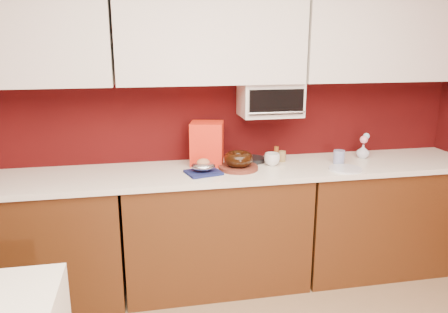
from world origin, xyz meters
TOP-DOWN VIEW (x-y plane):
  - wall_back at (0.00, 2.25)m, footprint 4.00×0.02m
  - base_cabinet_left at (-1.33, 1.94)m, footprint 1.31×0.58m
  - base_cabinet_center at (0.00, 1.94)m, footprint 1.31×0.58m
  - base_cabinet_right at (1.33, 1.94)m, footprint 1.31×0.58m
  - countertop at (0.00, 1.94)m, footprint 4.00×0.62m
  - upper_cabinet_left at (-1.33, 2.08)m, footprint 1.31×0.33m
  - upper_cabinet_center at (0.00, 2.08)m, footprint 1.31×0.33m
  - upper_cabinet_right at (1.33, 2.08)m, footprint 1.31×0.33m
  - toaster_oven at (0.45, 2.10)m, footprint 0.45×0.30m
  - toaster_oven_door at (0.45, 1.94)m, footprint 0.40×0.02m
  - toaster_oven_handle at (0.45, 1.93)m, footprint 0.42×0.02m
  - cake_base at (0.17, 1.91)m, footprint 0.30×0.30m
  - bundt_cake at (0.17, 1.91)m, footprint 0.27×0.27m
  - navy_towel at (-0.10, 1.85)m, footprint 0.27×0.24m
  - foil_ham_nest at (-0.10, 1.85)m, footprint 0.20×0.18m
  - roasted_ham at (-0.10, 1.85)m, footprint 0.10×0.09m
  - pandoro_box at (-0.03, 2.09)m, footprint 0.28×0.27m
  - dark_pan at (0.32, 2.09)m, footprint 0.21×0.21m
  - coffee_mug at (0.44, 1.97)m, footprint 0.14×0.14m
  - blue_jar at (0.95, 1.92)m, footprint 0.11×0.11m
  - flower_vase at (1.21, 2.04)m, footprint 0.09×0.09m
  - flower_pink at (1.21, 2.04)m, footprint 0.06×0.06m
  - flower_blue at (1.24, 2.06)m, footprint 0.05×0.05m
  - china_plate at (0.92, 1.75)m, footprint 0.27×0.27m
  - amber_bottle at (0.51, 2.11)m, footprint 0.05×0.05m
  - paper_cup at (0.54, 2.06)m, footprint 0.06×0.06m

SIDE VIEW (x-z plane):
  - base_cabinet_left at x=-1.33m, z-range 0.00..0.86m
  - base_cabinet_center at x=0.00m, z-range 0.00..0.86m
  - base_cabinet_right at x=1.33m, z-range 0.00..0.86m
  - countertop at x=0.00m, z-range 0.86..0.90m
  - china_plate at x=0.92m, z-range 0.90..0.91m
  - navy_towel at x=-0.10m, z-range 0.90..0.92m
  - cake_base at x=0.17m, z-range 0.90..0.93m
  - dark_pan at x=0.32m, z-range 0.90..0.93m
  - paper_cup at x=0.54m, z-range 0.90..0.98m
  - blue_jar at x=0.95m, z-range 0.90..1.00m
  - amber_bottle at x=0.51m, z-range 0.90..1.01m
  - foil_ham_nest at x=-0.10m, z-range 0.92..0.99m
  - coffee_mug at x=0.44m, z-range 0.90..1.01m
  - flower_vase at x=1.21m, z-range 0.90..1.02m
  - bundt_cake at x=0.17m, z-range 0.94..1.02m
  - roasted_ham at x=-0.10m, z-range 0.95..1.01m
  - flower_pink at x=1.21m, z-range 1.02..1.08m
  - pandoro_box at x=-0.03m, z-range 0.90..1.22m
  - flower_blue at x=1.24m, z-range 1.05..1.09m
  - wall_back at x=0.00m, z-range 0.00..2.50m
  - toaster_oven_handle at x=0.45m, z-range 1.29..1.31m
  - toaster_oven at x=0.45m, z-range 1.25..1.50m
  - toaster_oven_door at x=0.45m, z-range 1.28..1.47m
  - upper_cabinet_left at x=-1.33m, z-range 1.50..2.20m
  - upper_cabinet_center at x=0.00m, z-range 1.50..2.20m
  - upper_cabinet_right at x=1.33m, z-range 1.50..2.20m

